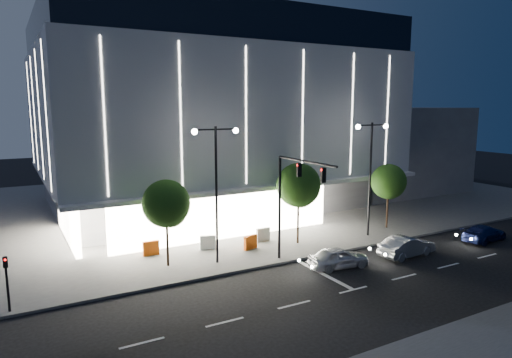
{
  "coord_description": "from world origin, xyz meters",
  "views": [
    {
      "loc": [
        -14.65,
        -20.13,
        10.29
      ],
      "look_at": [
        1.21,
        8.39,
        5.0
      ],
      "focal_mm": 32.0,
      "sensor_mm": 36.0,
      "label": 1
    }
  ],
  "objects": [
    {
      "name": "tree_mid",
      "position": [
        4.03,
        7.02,
        4.33
      ],
      "size": [
        3.25,
        3.25,
        6.15
      ],
      "color": "black",
      "rests_on": "ground"
    },
    {
      "name": "car_third",
      "position": [
        16.98,
        0.85,
        0.62
      ],
      "size": [
        4.47,
        2.25,
        1.25
      ],
      "primitive_type": "imported",
      "rotation": [
        0.0,
        0.0,
        1.69
      ],
      "color": "navy",
      "rests_on": "ground"
    },
    {
      "name": "street_lamp_west",
      "position": [
        -3.0,
        6.0,
        5.96
      ],
      "size": [
        3.16,
        0.36,
        9.0
      ],
      "color": "black",
      "rests_on": "ground"
    },
    {
      "name": "barrier_c",
      "position": [
        0.22,
        7.41,
        0.65
      ],
      "size": [
        1.13,
        0.55,
        1.0
      ],
      "primitive_type": "cube",
      "rotation": [
        0.0,
        0.0,
        0.28
      ],
      "color": "#FF5B0E",
      "rests_on": "sidewalk_museum"
    },
    {
      "name": "car_second",
      "position": [
        9.09,
        1.19,
        0.71
      ],
      "size": [
        4.41,
        1.77,
        1.43
      ],
      "primitive_type": "imported",
      "rotation": [
        0.0,
        0.0,
        1.63
      ],
      "color": "#A4A8AB",
      "rests_on": "ground"
    },
    {
      "name": "museum",
      "position": [
        2.98,
        22.31,
        9.27
      ],
      "size": [
        30.0,
        25.8,
        18.0
      ],
      "color": "#4C4C51",
      "rests_on": "ground"
    },
    {
      "name": "car_lead",
      "position": [
        3.53,
        1.7,
        0.67
      ],
      "size": [
        4.14,
        2.13,
        1.35
      ],
      "primitive_type": "imported",
      "rotation": [
        0.0,
        0.0,
        1.43
      ],
      "color": "#BABCC3",
      "rests_on": "ground"
    },
    {
      "name": "tree_left",
      "position": [
        -5.97,
        7.02,
        4.03
      ],
      "size": [
        3.02,
        3.02,
        5.72
      ],
      "color": "black",
      "rests_on": "ground"
    },
    {
      "name": "barrier_a",
      "position": [
        -6.37,
        9.52,
        0.65
      ],
      "size": [
        1.11,
        0.28,
        1.0
      ],
      "primitive_type": "cube",
      "rotation": [
        0.0,
        0.0,
        -0.03
      ],
      "color": "#CE470B",
      "rests_on": "sidewalk_museum"
    },
    {
      "name": "tree_right",
      "position": [
        13.03,
        7.02,
        3.88
      ],
      "size": [
        2.91,
        2.91,
        5.51
      ],
      "color": "black",
      "rests_on": "ground"
    },
    {
      "name": "ped_signal_far",
      "position": [
        -15.0,
        4.5,
        1.89
      ],
      "size": [
        0.22,
        0.24,
        3.0
      ],
      "color": "black",
      "rests_on": "ground"
    },
    {
      "name": "ground",
      "position": [
        0.0,
        0.0,
        0.0
      ],
      "size": [
        160.0,
        160.0,
        0.0
      ],
      "primitive_type": "plane",
      "color": "black",
      "rests_on": "ground"
    },
    {
      "name": "traffic_mast",
      "position": [
        1.0,
        3.34,
        5.03
      ],
      "size": [
        0.33,
        5.89,
        7.07
      ],
      "color": "black",
      "rests_on": "ground"
    },
    {
      "name": "barrier_d",
      "position": [
        1.99,
        8.69,
        0.65
      ],
      "size": [
        1.1,
        0.27,
        1.0
      ],
      "primitive_type": "cube",
      "rotation": [
        0.0,
        0.0,
        0.01
      ],
      "color": "#BDBDBD",
      "rests_on": "sidewalk_museum"
    },
    {
      "name": "annex_building",
      "position": [
        26.0,
        24.0,
        5.0
      ],
      "size": [
        16.0,
        20.0,
        10.0
      ],
      "primitive_type": "cube",
      "color": "#4C4C51",
      "rests_on": "ground"
    },
    {
      "name": "sidewalk_museum",
      "position": [
        5.0,
        24.0,
        0.07
      ],
      "size": [
        70.0,
        40.0,
        0.15
      ],
      "primitive_type": "cube",
      "color": "#474747",
      "rests_on": "ground"
    },
    {
      "name": "barrier_b",
      "position": [
        -2.45,
        8.86,
        0.65
      ],
      "size": [
        1.13,
        0.56,
        1.0
      ],
      "primitive_type": "cube",
      "rotation": [
        0.0,
        0.0,
        -0.29
      ],
      "color": "white",
      "rests_on": "sidewalk_museum"
    },
    {
      "name": "street_lamp_east",
      "position": [
        10.0,
        6.0,
        5.96
      ],
      "size": [
        3.16,
        0.36,
        9.0
      ],
      "color": "black",
      "rests_on": "ground"
    }
  ]
}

